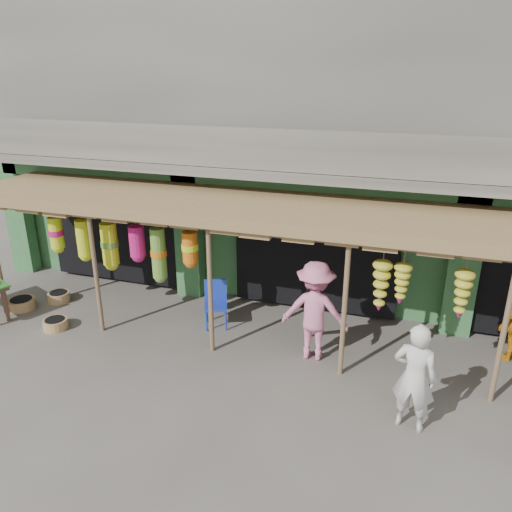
% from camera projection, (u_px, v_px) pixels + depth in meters
% --- Properties ---
extents(ground, '(80.00, 80.00, 0.00)m').
position_uv_depth(ground, '(289.00, 358.00, 9.49)').
color(ground, '#514C47').
rests_on(ground, ground).
extents(building, '(16.40, 6.80, 7.00)m').
position_uv_depth(building, '(342.00, 143.00, 12.60)').
color(building, gray).
rests_on(building, ground).
extents(awning, '(14.00, 2.70, 2.79)m').
position_uv_depth(awning, '(295.00, 216.00, 9.33)').
color(awning, brown).
rests_on(awning, ground).
extents(blue_chair, '(0.62, 0.63, 0.99)m').
position_uv_depth(blue_chair, '(216.00, 301.00, 10.55)').
color(blue_chair, '#1A33AE').
rests_on(blue_chair, ground).
extents(basket_left, '(0.58, 0.58, 0.21)m').
position_uv_depth(basket_left, '(55.00, 324.00, 10.52)').
color(basket_left, olive).
rests_on(basket_left, ground).
extents(basket_mid, '(0.73, 0.73, 0.23)m').
position_uv_depth(basket_mid, '(22.00, 304.00, 11.39)').
color(basket_mid, olive).
rests_on(basket_mid, ground).
extents(basket_right, '(0.54, 0.54, 0.23)m').
position_uv_depth(basket_right, '(59.00, 297.00, 11.73)').
color(basket_right, '#A17E4B').
rests_on(basket_right, ground).
extents(person_front, '(0.71, 0.53, 1.77)m').
position_uv_depth(person_front, '(414.00, 377.00, 7.40)').
color(person_front, beige).
rests_on(person_front, ground).
extents(person_shopper, '(1.29, 0.78, 1.93)m').
position_uv_depth(person_shopper, '(315.00, 311.00, 9.21)').
color(person_shopper, '#D16E94').
rests_on(person_shopper, ground).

